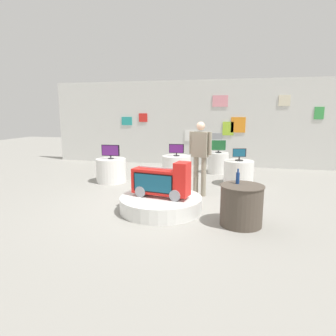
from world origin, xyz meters
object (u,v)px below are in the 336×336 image
Objects in this scene: display_pedestal_left_rear at (111,170)px; tv_on_right_rear at (219,146)px; tv_on_left_rear at (110,151)px; main_display_pedestal at (161,204)px; novelty_firetruck_tv at (162,182)px; bottle_on_side_table at (238,178)px; side_table_round at (241,205)px; display_pedestal_right_rear at (218,163)px; shopper_browsing_near_truck at (200,153)px; tv_on_far_right at (239,154)px; tv_on_center_rear at (176,149)px; display_pedestal_center_rear at (176,167)px; display_pedestal_far_right at (238,173)px.

display_pedestal_left_rear is 3.58m from tv_on_right_rear.
main_display_pedestal is at bearing -46.00° from tv_on_left_rear.
bottle_on_side_table is at bearing -11.09° from novelty_firetruck_tv.
bottle_on_side_table reaches higher than side_table_round.
tv_on_right_rear is at bearing 78.00° from main_display_pedestal.
side_table_round is at bearing -81.04° from display_pedestal_right_rear.
display_pedestal_left_rear is at bearing 145.11° from side_table_round.
shopper_browsing_near_truck is (-0.25, -2.82, 0.14)m from tv_on_right_rear.
novelty_firetruck_tv is 4.22m from tv_on_right_rear.
tv_on_far_right is at bearing 7.92° from display_pedestal_left_rear.
tv_on_center_rear reaches higher than tv_on_far_right.
tv_on_right_rear reaches higher than display_pedestal_right_rear.
main_display_pedestal is at bearing -84.04° from display_pedestal_center_rear.
shopper_browsing_near_truck reaches higher than tv_on_left_rear.
side_table_round is at bearing -14.61° from main_display_pedestal.
display_pedestal_left_rear is (-2.04, 2.12, 0.19)m from main_display_pedestal.
tv_on_center_rear is at bearing 118.25° from bottle_on_side_table.
display_pedestal_far_right is (3.58, 0.50, 0.00)m from display_pedestal_left_rear.
tv_on_center_rear is (1.72, 0.99, -0.03)m from tv_on_left_rear.
tv_on_right_rear reaches higher than bottle_on_side_table.
shopper_browsing_near_truck is (0.62, 1.30, 0.90)m from main_display_pedestal.
tv_on_far_right is at bearing 90.99° from side_table_round.
novelty_firetruck_tv is 3.14m from tv_on_center_rear.
side_table_round is (0.71, -4.53, -0.53)m from tv_on_right_rear.
display_pedestal_center_rear and display_pedestal_far_right have the same top height.
tv_on_center_rear reaches higher than main_display_pedestal.
tv_on_far_right is 2.92m from bottle_on_side_table.
side_table_round is at bearing -34.89° from display_pedestal_left_rear.
tv_on_right_rear is at bearing 34.42° from display_pedestal_left_rear.
tv_on_center_rear is 1.66m from display_pedestal_right_rear.
tv_on_left_rear is at bearing 145.15° from side_table_round.
display_pedestal_far_right is at bearing 59.56° from main_display_pedestal.
shopper_browsing_near_truck is (0.95, -1.80, 0.17)m from tv_on_center_rear.
display_pedestal_left_rear is 1.98m from display_pedestal_center_rear.
display_pedestal_far_right is (1.54, 2.62, 0.19)m from main_display_pedestal.
shopper_browsing_near_truck reaches higher than display_pedestal_left_rear.
tv_on_left_rear is 1.04× the size of tv_on_right_rear.
tv_on_left_rear reaches higher than display_pedestal_far_right.
side_table_round is (1.91, -3.52, -0.50)m from tv_on_center_rear.
side_table_round is 2.85× the size of bottle_on_side_table.
tv_on_far_right is 1.61m from shopper_browsing_near_truck.
bottle_on_side_table is (-0.08, 0.11, 0.47)m from side_table_round.
display_pedestal_far_right is at bearing -14.60° from tv_on_center_rear.
tv_on_right_rear is 1.40× the size of tv_on_far_right.
main_display_pedestal is 2.46× the size of display_pedestal_right_rear.
novelty_firetruck_tv is 3.04m from tv_on_far_right.
display_pedestal_far_right reaches higher than main_display_pedestal.
tv_on_center_rear is at bearing 29.90° from display_pedestal_left_rear.
display_pedestal_left_rear and display_pedestal_center_rear have the same top height.
display_pedestal_center_rear is at bearing 30.10° from tv_on_left_rear.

